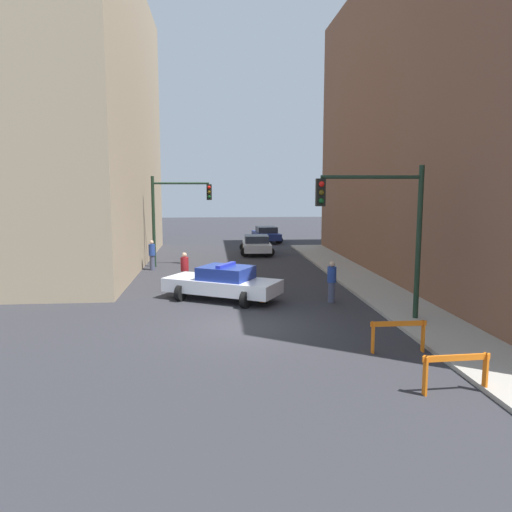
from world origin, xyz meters
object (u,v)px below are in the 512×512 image
object	(u,v)px
parked_car_mid	(266,234)
pedestrian_crossing	(185,270)
pedestrian_sidewalk	(332,281)
barrier_mid	(398,331)
barrier_front	(456,367)
pedestrian_corner	(152,255)
traffic_cone	(263,295)
traffic_light_far	(173,208)
police_car	(223,283)
parked_car_near	(256,244)
traffic_light_near	(386,219)

from	to	relation	value
parked_car_mid	pedestrian_crossing	xyz separation A→B (m)	(-5.77, -18.80, 0.19)
pedestrian_sidewalk	barrier_mid	world-z (taller)	pedestrian_sidewalk
pedestrian_crossing	barrier_mid	size ratio (longest dim) A/B	1.04
barrier_front	pedestrian_crossing	bearing A→B (deg)	118.42
pedestrian_corner	traffic_cone	distance (m)	9.99
parked_car_mid	barrier_mid	size ratio (longest dim) A/B	2.76
pedestrian_crossing	traffic_cone	distance (m)	4.54
barrier_mid	pedestrian_corner	bearing A→B (deg)	119.87
barrier_mid	traffic_light_far	bearing A→B (deg)	114.90
police_car	pedestrian_corner	distance (m)	8.67
traffic_light_far	barrier_mid	bearing A→B (deg)	-65.10
police_car	pedestrian_crossing	distance (m)	3.01
traffic_light_far	traffic_cone	world-z (taller)	traffic_light_far
pedestrian_crossing	pedestrian_sidewalk	bearing A→B (deg)	166.83
parked_car_near	pedestrian_sidewalk	world-z (taller)	pedestrian_sidewalk
pedestrian_corner	traffic_cone	world-z (taller)	pedestrian_corner
police_car	pedestrian_sidewalk	world-z (taller)	pedestrian_sidewalk
police_car	barrier_mid	distance (m)	8.42
traffic_light_far	parked_car_near	world-z (taller)	traffic_light_far
traffic_light_near	traffic_cone	size ratio (longest dim) A/B	7.93
police_car	barrier_front	bearing A→B (deg)	-123.71
traffic_light_near	parked_car_near	distance (m)	18.18
police_car	pedestrian_sidewalk	bearing A→B (deg)	-70.75
parked_car_near	barrier_front	size ratio (longest dim) A/B	2.72
police_car	barrier_mid	world-z (taller)	police_car
traffic_light_near	traffic_cone	xyz separation A→B (m)	(-3.81, 3.20, -3.21)
pedestrian_corner	traffic_cone	size ratio (longest dim) A/B	2.53
police_car	parked_car_near	xyz separation A→B (m)	(2.61, 13.91, -0.05)
pedestrian_crossing	pedestrian_sidewalk	size ratio (longest dim) A/B	1.00
pedestrian_corner	traffic_light_near	bearing A→B (deg)	117.95
parked_car_mid	pedestrian_crossing	distance (m)	19.66
traffic_light_near	parked_car_mid	bearing A→B (deg)	92.92
traffic_light_near	barrier_front	xyz separation A→B (m)	(-0.40, -5.97, -2.91)
parked_car_near	pedestrian_crossing	xyz separation A→B (m)	(-4.29, -11.42, 0.19)
pedestrian_crossing	barrier_front	distance (m)	13.98
traffic_light_far	pedestrian_corner	world-z (taller)	traffic_light_far
pedestrian_corner	barrier_mid	world-z (taller)	pedestrian_corner
parked_car_mid	pedestrian_sidewalk	size ratio (longest dim) A/B	2.66
barrier_front	pedestrian_sidewalk	bearing A→B (deg)	94.08
barrier_front	barrier_mid	distance (m)	2.84
pedestrian_corner	pedestrian_sidewalk	world-z (taller)	same
traffic_light_far	police_car	xyz separation A→B (m)	(2.66, -8.94, -2.67)
parked_car_near	barrier_mid	xyz separation A→B (m)	(2.11, -20.88, -0.06)
parked_car_mid	barrier_front	xyz separation A→B (m)	(0.88, -31.09, -0.06)
traffic_light_far	police_car	bearing A→B (deg)	-73.43
parked_car_near	barrier_mid	world-z (taller)	parked_car_near
parked_car_mid	traffic_cone	distance (m)	22.07
traffic_light_near	traffic_light_far	distance (m)	15.09
police_car	parked_car_mid	distance (m)	21.69
traffic_light_near	barrier_mid	bearing A→B (deg)	-101.66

